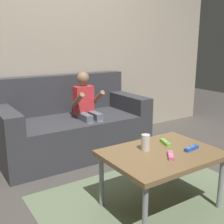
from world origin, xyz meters
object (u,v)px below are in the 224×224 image
at_px(couch, 72,127).
at_px(game_remote_pink_near_edge, 171,155).
at_px(game_remote_blue_far_corner, 191,148).
at_px(soda_can, 146,142).
at_px(person_seated_on_couch, 87,108).
at_px(game_remote_lime_center, 165,142).
at_px(coffee_table, 162,157).

relative_size(couch, game_remote_pink_near_edge, 12.55).
distance_m(game_remote_blue_far_corner, soda_can, 0.35).
xyz_separation_m(person_seated_on_couch, soda_can, (-0.10, -1.12, -0.03)).
distance_m(person_seated_on_couch, game_remote_lime_center, 1.11).
relative_size(person_seated_on_couch, game_remote_pink_near_edge, 7.14).
bearing_deg(game_remote_pink_near_edge, game_remote_blue_far_corner, 3.13).
distance_m(person_seated_on_couch, coffee_table, 1.22).
distance_m(coffee_table, game_remote_blue_far_corner, 0.24).
height_order(coffee_table, game_remote_lime_center, game_remote_lime_center).
distance_m(person_seated_on_couch, game_remote_blue_far_corner, 1.32).
relative_size(coffee_table, game_remote_pink_near_edge, 6.44).
height_order(game_remote_lime_center, game_remote_blue_far_corner, same).
bearing_deg(couch, game_remote_pink_near_edge, -87.08).
bearing_deg(couch, soda_can, -89.64).
distance_m(coffee_table, game_remote_lime_center, 0.19).
xyz_separation_m(person_seated_on_couch, game_remote_pink_near_edge, (-0.04, -1.31, -0.08)).
xyz_separation_m(coffee_table, game_remote_lime_center, (0.14, 0.11, 0.05)).
distance_m(person_seated_on_couch, game_remote_pink_near_edge, 1.32).
xyz_separation_m(game_remote_pink_near_edge, game_remote_blue_far_corner, (0.23, 0.01, 0.00)).
height_order(person_seated_on_couch, coffee_table, person_seated_on_couch).
relative_size(couch, coffee_table, 1.95).
bearing_deg(soda_can, coffee_table, -51.14).
bearing_deg(couch, game_remote_blue_far_corner, -78.40).
height_order(coffee_table, game_remote_blue_far_corner, game_remote_blue_far_corner).
bearing_deg(game_remote_pink_near_edge, person_seated_on_couch, 88.39).
height_order(person_seated_on_couch, soda_can, person_seated_on_couch).
height_order(couch, game_remote_pink_near_edge, couch).
bearing_deg(game_remote_lime_center, coffee_table, -141.47).
height_order(coffee_table, soda_can, soda_can).
bearing_deg(game_remote_blue_far_corner, soda_can, 147.83).
bearing_deg(soda_can, couch, 90.36).
xyz_separation_m(game_remote_lime_center, game_remote_blue_far_corner, (0.08, -0.20, 0.00)).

